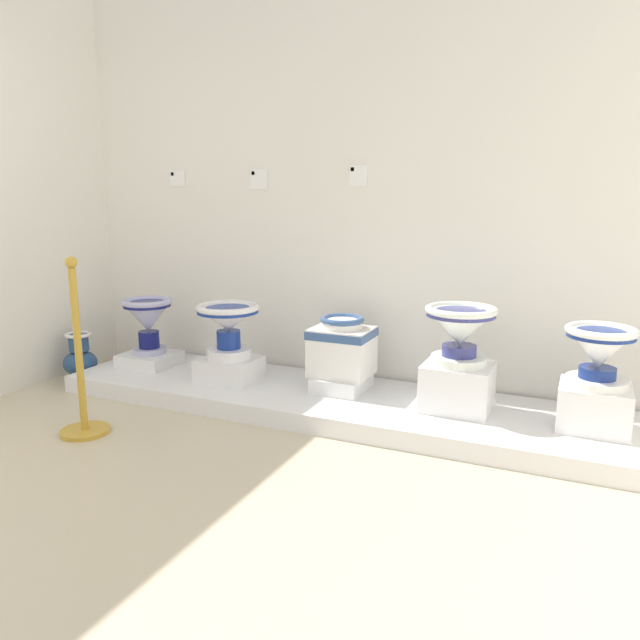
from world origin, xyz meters
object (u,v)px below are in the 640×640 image
plinth_block_leftmost (594,407)px  stanchion_post_near_left (81,385)px  plinth_block_slender_white (230,369)px  antique_toilet_broad_patterned (460,328)px  plinth_block_squat_floral (150,359)px  antique_toilet_slender_white (228,322)px  info_placard_third (358,175)px  antique_toilet_leftmost (599,350)px  info_placard_first (177,179)px  plinth_block_broad_patterned (457,387)px  antique_toilet_squat_floral (148,317)px  antique_toilet_rightmost (342,345)px  info_placard_second (259,179)px  plinth_block_rightmost (342,382)px  decorative_vase_corner (80,359)px

plinth_block_leftmost → stanchion_post_near_left: (-2.59, -0.93, 0.05)m
plinth_block_slender_white → antique_toilet_broad_patterned: antique_toilet_broad_patterned is taller
plinth_block_squat_floral → antique_toilet_slender_white: (0.72, -0.07, 0.35)m
info_placard_third → antique_toilet_leftmost: bearing=-15.6°
antique_toilet_slender_white → info_placard_first: 1.25m
plinth_block_broad_patterned → antique_toilet_broad_patterned: size_ratio=0.95×
antique_toilet_leftmost → stanchion_post_near_left: size_ratio=0.35×
antique_toilet_squat_floral → plinth_block_slender_white: (0.72, -0.07, -0.28)m
antique_toilet_broad_patterned → stanchion_post_near_left: bearing=-153.6°
antique_toilet_rightmost → info_placard_second: (-0.76, 0.34, 1.02)m
antique_toilet_rightmost → plinth_block_slender_white: bearing=-170.6°
antique_toilet_broad_patterned → info_placard_second: (-1.50, 0.41, 0.83)m
plinth_block_leftmost → antique_toilet_rightmost: bearing=177.0°
plinth_block_slender_white → plinth_block_rightmost: plinth_block_slender_white is taller
antique_toilet_rightmost → antique_toilet_leftmost: (1.45, -0.07, 0.14)m
plinth_block_rightmost → plinth_block_leftmost: 1.45m
decorative_vase_corner → info_placard_third: bearing=16.9°
plinth_block_slender_white → plinth_block_squat_floral: bearing=174.3°
antique_toilet_squat_floral → antique_toilet_rightmost: (1.47, 0.05, -0.07)m
info_placard_third → stanchion_post_near_left: (-1.11, -1.34, -1.16)m
plinth_block_squat_floral → antique_toilet_rightmost: (1.47, 0.05, 0.24)m
antique_toilet_squat_floral → info_placard_second: info_placard_second is taller
plinth_block_leftmost → info_placard_second: (-2.21, 0.41, 1.19)m
plinth_block_broad_patterned → plinth_block_leftmost: bearing=-0.5°
antique_toilet_leftmost → plinth_block_squat_floral: bearing=179.5°
antique_toilet_squat_floral → decorative_vase_corner: bearing=-158.1°
plinth_block_broad_patterned → decorative_vase_corner: plinth_block_broad_patterned is taller
plinth_block_leftmost → info_placard_third: bearing=164.4°
antique_toilet_squat_floral → plinth_block_squat_floral: bearing=90.0°
plinth_block_broad_patterned → info_placard_third: (-0.77, 0.41, 1.19)m
info_placard_first → info_placard_third: info_placard_third is taller
plinth_block_rightmost → antique_toilet_leftmost: size_ratio=1.04×
antique_toilet_leftmost → stanchion_post_near_left: bearing=-160.3°
antique_toilet_squat_floral → info_placard_third: size_ratio=3.00×
antique_toilet_broad_patterned → antique_toilet_slender_white: bearing=-177.9°
plinth_block_squat_floral → decorative_vase_corner: size_ratio=1.05×
plinth_block_leftmost → antique_toilet_leftmost: antique_toilet_leftmost is taller
antique_toilet_broad_patterned → plinth_block_leftmost: bearing=-0.5°
antique_toilet_slender_white → decorative_vase_corner: 1.25m
plinth_block_rightmost → info_placard_first: size_ratio=2.80×
plinth_block_broad_patterned → info_placard_first: info_placard_first is taller
plinth_block_squat_floral → info_placard_second: info_placard_second is taller
plinth_block_slender_white → antique_toilet_leftmost: (2.19, 0.05, 0.35)m
decorative_vase_corner → info_placard_first: bearing=49.6°
plinth_block_slender_white → info_placard_first: (-0.70, 0.46, 1.25)m
antique_toilet_rightmost → decorative_vase_corner: bearing=-172.9°
plinth_block_leftmost → info_placard_third: 1.95m
info_placard_second → stanchion_post_near_left: 1.80m
plinth_block_slender_white → plinth_block_broad_patterned: plinth_block_broad_patterned is taller
plinth_block_leftmost → stanchion_post_near_left: size_ratio=0.35×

